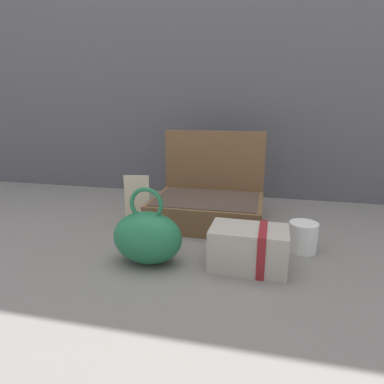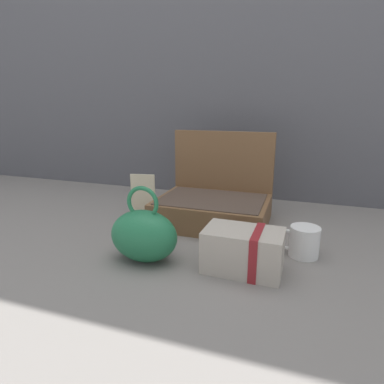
% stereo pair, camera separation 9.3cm
% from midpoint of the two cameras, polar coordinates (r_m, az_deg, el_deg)
% --- Properties ---
extents(ground_plane, '(6.00, 6.00, 0.00)m').
position_cam_midpoint_polar(ground_plane, '(1.01, -3.06, -8.72)').
color(ground_plane, slate).
extents(back_wall, '(3.20, 0.06, 1.40)m').
position_cam_midpoint_polar(back_wall, '(1.51, 3.24, 26.29)').
color(back_wall, '#56565B').
rests_on(back_wall, ground_plane).
extents(open_suitcase, '(0.38, 0.30, 0.31)m').
position_cam_midpoint_polar(open_suitcase, '(1.16, 0.64, -1.72)').
color(open_suitcase, brown).
rests_on(open_suitcase, ground_plane).
extents(teal_pouch_handbag, '(0.19, 0.12, 0.21)m').
position_cam_midpoint_polar(teal_pouch_handbag, '(0.86, -11.00, -7.88)').
color(teal_pouch_handbag, '#237247').
rests_on(teal_pouch_handbag, ground_plane).
extents(cream_toiletry_bag, '(0.20, 0.13, 0.11)m').
position_cam_midpoint_polar(cream_toiletry_bag, '(0.84, 7.04, -9.90)').
color(cream_toiletry_bag, '#B2A899').
rests_on(cream_toiletry_bag, ground_plane).
extents(coffee_mug, '(0.12, 0.08, 0.09)m').
position_cam_midpoint_polar(coffee_mug, '(0.96, 16.33, -7.70)').
color(coffee_mug, white).
rests_on(coffee_mug, ground_plane).
extents(info_card_left, '(0.09, 0.02, 0.18)m').
position_cam_midpoint_polar(info_card_left, '(1.14, -12.04, -1.48)').
color(info_card_left, beige).
rests_on(info_card_left, ground_plane).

